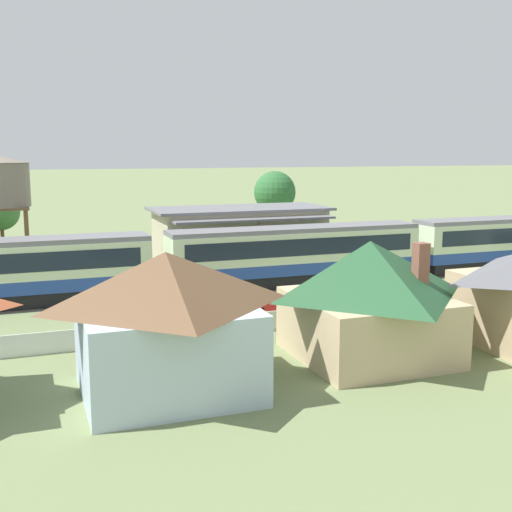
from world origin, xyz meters
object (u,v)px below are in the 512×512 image
at_px(station_building, 240,236).
at_px(yard_tree_0, 275,192).
at_px(cottage_dark_green_roof, 369,297).
at_px(parked_car_red, 234,305).
at_px(yard_tree_1, 1,212).
at_px(passenger_train, 299,252).
at_px(cottage_brown_roof, 167,321).

relative_size(station_building, yard_tree_0, 1.96).
distance_m(station_building, cottage_dark_green_roof, 24.03).
distance_m(parked_car_red, yard_tree_1, 25.53).
height_order(cottage_dark_green_roof, parked_car_red, cottage_dark_green_roof).
bearing_deg(passenger_train, cottage_brown_roof, -127.77).
distance_m(cottage_brown_roof, yard_tree_1, 32.71).
relative_size(parked_car_red, yard_tree_1, 0.83).
distance_m(passenger_train, yard_tree_0, 22.21).
relative_size(station_building, cottage_dark_green_roof, 2.03).
distance_m(station_building, yard_tree_0, 15.40).
relative_size(passenger_train, yard_tree_1, 9.77).
bearing_deg(yard_tree_0, cottage_dark_green_roof, -105.69).
bearing_deg(parked_car_red, yard_tree_0, 66.97).
bearing_deg(yard_tree_1, cottage_dark_green_roof, -63.08).
height_order(parked_car_red, yard_tree_0, yard_tree_0).
bearing_deg(yard_tree_1, passenger_train, -38.22).
height_order(yard_tree_0, yard_tree_1, yard_tree_0).
bearing_deg(cottage_dark_green_roof, yard_tree_0, 74.31).
bearing_deg(station_building, yard_tree_0, 57.36).
bearing_deg(cottage_dark_green_roof, yard_tree_1, 116.92).
distance_m(station_building, yard_tree_1, 19.28).
xyz_separation_m(cottage_brown_roof, yard_tree_1, (-6.38, 32.05, 1.46)).
distance_m(cottage_dark_green_roof, yard_tree_1, 34.77).
xyz_separation_m(cottage_brown_roof, parked_car_red, (5.99, 10.03, -2.21)).
bearing_deg(yard_tree_0, yard_tree_1, -167.56).
height_order(passenger_train, cottage_brown_roof, cottage_brown_roof).
bearing_deg(parked_car_red, passenger_train, 47.09).
height_order(station_building, yard_tree_0, yard_tree_0).
relative_size(parked_car_red, yard_tree_0, 0.67).
height_order(station_building, cottage_dark_green_roof, cottage_dark_green_roof).
relative_size(cottage_brown_roof, yard_tree_1, 1.19).
height_order(cottage_brown_roof, yard_tree_1, yard_tree_1).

